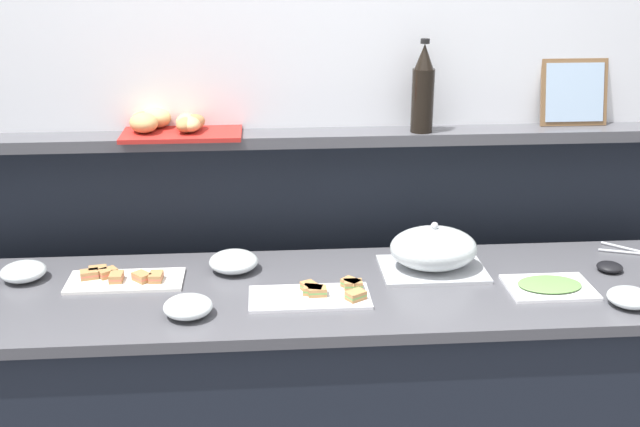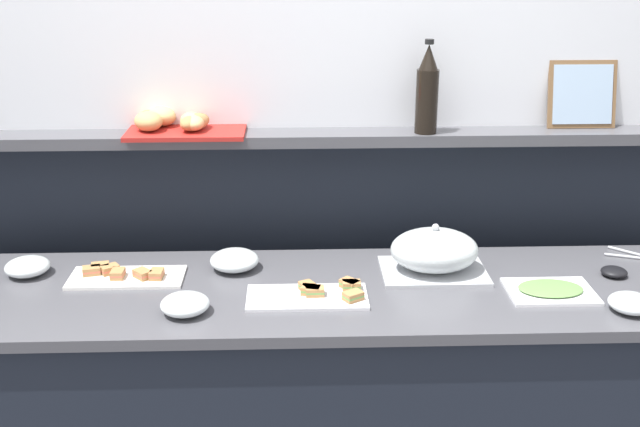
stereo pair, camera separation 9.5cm
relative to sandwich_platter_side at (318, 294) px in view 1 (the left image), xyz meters
The scene contains 16 objects.
ground_plane 1.13m from the sandwich_platter_side, 86.26° to the left, with size 12.00×12.00×0.00m, color #4C4C51.
buffet_counter 0.46m from the sandwich_platter_side, 57.50° to the left, with size 2.79×0.63×0.89m.
back_ledge_unit 0.61m from the sandwich_platter_side, 85.53° to the left, with size 3.09×0.22×1.29m.
sandwich_platter_side is the anchor object (origin of this frame).
sandwich_platter_rear 0.63m from the sandwich_platter_side, 165.23° to the left, with size 0.36×0.17×0.04m.
cold_cuts_platter 0.72m from the sandwich_platter_side, ahead, with size 0.27×0.19×0.02m.
serving_cloche 0.43m from the sandwich_platter_side, 23.80° to the left, with size 0.34×0.24×0.17m.
glass_bowl_large 0.95m from the sandwich_platter_side, 167.66° to the left, with size 0.14×0.14×0.06m.
glass_bowl_medium 0.93m from the sandwich_platter_side, ahead, with size 0.13×0.13×0.05m.
glass_bowl_small 0.39m from the sandwich_platter_side, 167.00° to the right, with size 0.14×0.14×0.06m.
glass_bowl_extra 0.34m from the sandwich_platter_side, 139.31° to the left, with size 0.16×0.16×0.06m.
condiment_bowl_cream 0.98m from the sandwich_platter_side, ahead, with size 0.08×0.08×0.03m, color black.
serving_tongs 1.14m from the sandwich_platter_side, 14.16° to the left, with size 0.18×0.13×0.01m.
wine_bottle_dark 0.80m from the sandwich_platter_side, 49.33° to the left, with size 0.08×0.08×0.32m.
bread_basket 0.79m from the sandwich_platter_side, 133.93° to the left, with size 0.40×0.26×0.08m.
framed_picture 1.19m from the sandwich_platter_side, 28.89° to the left, with size 0.24×0.06×0.23m.
Camera 1 is at (-0.20, -2.21, 1.94)m, focal length 43.92 mm.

